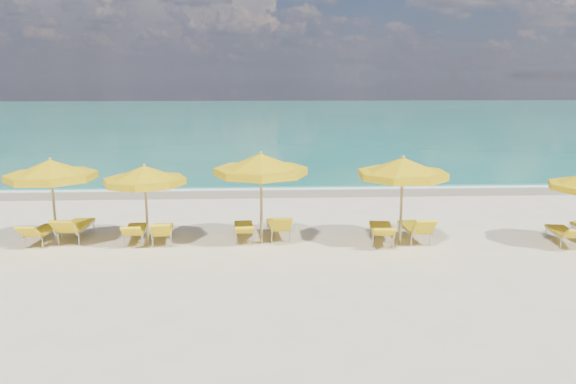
{
  "coord_description": "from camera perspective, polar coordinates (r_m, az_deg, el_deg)",
  "views": [
    {
      "loc": [
        -0.82,
        -14.77,
        4.59
      ],
      "look_at": [
        0.0,
        1.5,
        1.2
      ],
      "focal_mm": 35.0,
      "sensor_mm": 36.0,
      "label": 1
    }
  ],
  "objects": [
    {
      "name": "ground_plane",
      "position": [
        15.49,
        0.28,
        -5.48
      ],
      "size": [
        120.0,
        120.0,
        0.0
      ],
      "primitive_type": "plane",
      "color": "beige"
    },
    {
      "name": "ocean",
      "position": [
        62.94,
        -2.16,
        7.56
      ],
      "size": [
        120.0,
        80.0,
        0.3
      ],
      "primitive_type": "cube",
      "color": "#136D58",
      "rests_on": "ground"
    },
    {
      "name": "wet_sand_band",
      "position": [
        22.66,
        -0.76,
        0.06
      ],
      "size": [
        120.0,
        2.6,
        0.01
      ],
      "primitive_type": "cube",
      "color": "tan",
      "rests_on": "ground"
    },
    {
      "name": "foam_line",
      "position": [
        23.44,
        -0.83,
        0.46
      ],
      "size": [
        120.0,
        1.2,
        0.03
      ],
      "primitive_type": "cube",
      "color": "white",
      "rests_on": "ground"
    },
    {
      "name": "whitecap_near",
      "position": [
        32.52,
        -12.05,
        3.38
      ],
      "size": [
        14.0,
        0.36,
        0.05
      ],
      "primitive_type": "cube",
      "color": "white",
      "rests_on": "ground"
    },
    {
      "name": "whitecap_far",
      "position": [
        40.03,
        9.89,
        4.99
      ],
      "size": [
        18.0,
        0.3,
        0.05
      ],
      "primitive_type": "cube",
      "color": "white",
      "rests_on": "ground"
    },
    {
      "name": "umbrella_1",
      "position": [
        16.41,
        -22.96,
        2.01
      ],
      "size": [
        3.04,
        3.04,
        2.44
      ],
      "rotation": [
        0.0,
        0.0,
        0.32
      ],
      "color": "tan",
      "rests_on": "ground"
    },
    {
      "name": "umbrella_2",
      "position": [
        15.64,
        -14.35,
        1.6
      ],
      "size": [
        2.29,
        2.29,
        2.27
      ],
      "rotation": [
        0.0,
        0.0,
        -0.02
      ],
      "color": "tan",
      "rests_on": "ground"
    },
    {
      "name": "umbrella_3",
      "position": [
        15.21,
        -2.77,
        2.74
      ],
      "size": [
        2.62,
        2.62,
        2.59
      ],
      "rotation": [
        0.0,
        0.0,
        0.02
      ],
      "color": "tan",
      "rests_on": "ground"
    },
    {
      "name": "umbrella_4",
      "position": [
        15.45,
        11.58,
        2.33
      ],
      "size": [
        3.26,
        3.26,
        2.49
      ],
      "rotation": [
        0.0,
        0.0,
        -0.43
      ],
      "color": "tan",
      "rests_on": "ground"
    },
    {
      "name": "lounger_1_left",
      "position": [
        17.15,
        -23.69,
        -4.09
      ],
      "size": [
        0.7,
        1.67,
        0.74
      ],
      "rotation": [
        0.0,
        0.0,
        -0.1
      ],
      "color": "#A5A8AD",
      "rests_on": "ground"
    },
    {
      "name": "lounger_1_right",
      "position": [
        17.11,
        -20.73,
        -3.77
      ],
      "size": [
        0.71,
        1.9,
        0.86
      ],
      "rotation": [
        0.0,
        0.0,
        -0.04
      ],
      "color": "#A5A8AD",
      "rests_on": "ground"
    },
    {
      "name": "lounger_2_left",
      "position": [
        16.39,
        -15.22,
        -4.2
      ],
      "size": [
        0.68,
        1.69,
        0.7
      ],
      "rotation": [
        0.0,
        0.0,
        0.09
      ],
      "color": "#A5A8AD",
      "rests_on": "ground"
    },
    {
      "name": "lounger_2_right",
      "position": [
        16.16,
        -12.6,
        -4.29
      ],
      "size": [
        0.71,
        1.63,
        0.77
      ],
      "rotation": [
        0.0,
        0.0,
        0.11
      ],
      "color": "#A5A8AD",
      "rests_on": "ground"
    },
    {
      "name": "lounger_3_left",
      "position": [
        16.12,
        -4.51,
        -4.1
      ],
      "size": [
        0.63,
        1.7,
        0.65
      ],
      "rotation": [
        0.0,
        0.0,
        0.05
      ],
      "color": "#A5A8AD",
      "rests_on": "ground"
    },
    {
      "name": "lounger_3_right",
      "position": [
        16.24,
        -0.99,
        -3.89
      ],
      "size": [
        0.72,
        1.69,
        0.82
      ],
      "rotation": [
        0.0,
        0.0,
        0.1
      ],
      "color": "#A5A8AD",
      "rests_on": "ground"
    },
    {
      "name": "lounger_4_left",
      "position": [
        15.99,
        9.47,
        -4.26
      ],
      "size": [
        0.84,
        1.93,
        0.72
      ],
      "rotation": [
        0.0,
        0.0,
        -0.13
      ],
      "color": "#A5A8AD",
      "rests_on": "ground"
    },
    {
      "name": "lounger_4_right",
      "position": [
        16.31,
        12.73,
        -4.07
      ],
      "size": [
        0.68,
        1.76,
        0.86
      ],
      "rotation": [
        0.0,
        0.0,
        0.05
      ],
      "color": "#A5A8AD",
      "rests_on": "ground"
    },
    {
      "name": "lounger_5_left",
      "position": [
        17.38,
        26.15,
        -4.11
      ],
      "size": [
        0.76,
        1.73,
        0.7
      ],
      "rotation": [
        0.0,
        0.0,
        -0.13
      ],
      "color": "#A5A8AD",
      "rests_on": "ground"
    }
  ]
}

